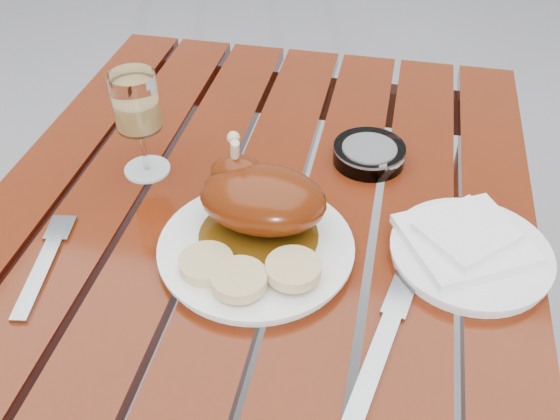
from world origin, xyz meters
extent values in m
cube|color=maroon|center=(0.00, 0.00, 0.38)|extent=(0.80, 1.20, 0.75)
cylinder|color=white|center=(0.02, 0.00, 0.76)|extent=(0.32, 0.32, 0.02)
cylinder|color=#523209|center=(0.02, 0.01, 0.77)|extent=(0.16, 0.16, 0.00)
ellipsoid|color=#6E2608|center=(0.02, 0.03, 0.81)|extent=(0.17, 0.11, 0.09)
ellipsoid|color=#6E2608|center=(-0.02, 0.06, 0.83)|extent=(0.08, 0.06, 0.07)
cylinder|color=#C6B28C|center=(-0.02, 0.06, 0.85)|extent=(0.02, 0.04, 0.09)
cylinder|color=#D6BD82|center=(-0.03, -0.06, 0.77)|extent=(0.07, 0.07, 0.02)
cylinder|color=#D6BD82|center=(0.02, -0.08, 0.78)|extent=(0.07, 0.07, 0.02)
cylinder|color=#D6BD82|center=(0.08, -0.05, 0.78)|extent=(0.07, 0.07, 0.02)
cylinder|color=#DCB364|center=(-0.19, 0.14, 0.83)|extent=(0.08, 0.08, 0.17)
cylinder|color=white|center=(0.30, 0.05, 0.76)|extent=(0.26, 0.26, 0.02)
cube|color=white|center=(0.29, 0.06, 0.77)|extent=(0.20, 0.20, 0.01)
cylinder|color=#B2B7BC|center=(0.15, 0.24, 0.76)|extent=(0.12, 0.12, 0.03)
cube|color=gray|center=(-0.24, -0.09, 0.75)|extent=(0.05, 0.18, 0.01)
cube|color=gray|center=(0.20, -0.13, 0.75)|extent=(0.07, 0.23, 0.01)
camera|label=1|loc=(0.18, -0.58, 1.34)|focal=40.00mm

